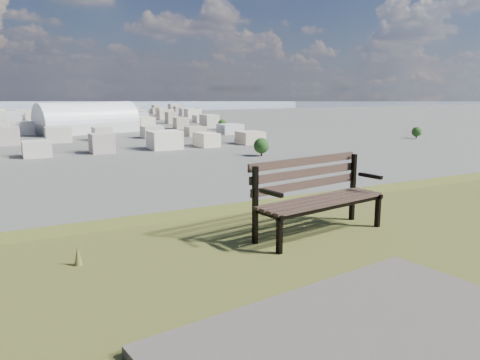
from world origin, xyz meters
TOP-DOWN VIEW (x-y plane):
  - park_bench at (-1.28, 2.78)m, footprint 1.73×0.79m
  - arena at (46.22, 296.54)m, footprint 62.58×37.83m
  - city_blocks at (0.00, 394.44)m, footprint 395.00×361.00m

SIDE VIEW (x-z plane):
  - city_blocks at x=0.00m, z-range 0.00..7.00m
  - arena at x=46.22m, z-range -6.52..18.14m
  - park_bench at x=-1.28m, z-range 25.06..25.93m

